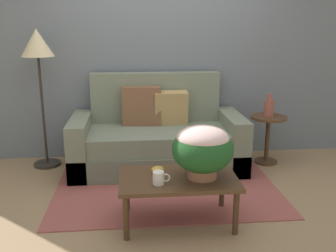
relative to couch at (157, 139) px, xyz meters
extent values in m
plane|color=#997A56|center=(0.05, -0.74, -0.33)|extent=(14.00, 14.00, 0.00)
cube|color=slate|center=(0.05, 0.49, 1.11)|extent=(6.40, 0.12, 2.89)
cube|color=#994C47|center=(0.05, -0.55, -0.33)|extent=(2.24, 1.74, 0.01)
cube|color=#626B59|center=(0.00, -0.07, -0.20)|extent=(1.94, 0.91, 0.26)
cube|color=slate|center=(0.00, -0.09, 0.04)|extent=(1.54, 0.82, 0.21)
cube|color=slate|center=(0.00, 0.31, 0.32)|extent=(1.54, 0.16, 0.83)
cube|color=slate|center=(-0.87, -0.07, -0.02)|extent=(0.20, 0.91, 0.62)
cube|color=slate|center=(0.87, -0.07, -0.02)|extent=(0.20, 0.91, 0.62)
cube|color=brown|center=(-0.17, 0.15, 0.37)|extent=(0.46, 0.20, 0.45)
cube|color=tan|center=(0.17, 0.14, 0.34)|extent=(0.40, 0.22, 0.41)
cylinder|color=#442D1B|center=(-0.35, -1.57, -0.14)|extent=(0.05, 0.05, 0.37)
cylinder|color=#442D1B|center=(0.52, -1.57, -0.14)|extent=(0.05, 0.05, 0.37)
cylinder|color=#442D1B|center=(-0.35, -1.10, -0.14)|extent=(0.05, 0.05, 0.37)
cylinder|color=#442D1B|center=(0.52, -1.10, -0.14)|extent=(0.05, 0.05, 0.37)
cube|color=#4C331E|center=(0.08, -1.33, 0.06)|extent=(0.97, 0.59, 0.03)
cylinder|color=#4C331E|center=(1.32, -0.01, -0.32)|extent=(0.27, 0.27, 0.03)
cylinder|color=#4C331E|center=(1.32, -0.01, -0.04)|extent=(0.05, 0.05, 0.52)
cylinder|color=#4C331E|center=(1.32, -0.01, 0.23)|extent=(0.42, 0.42, 0.03)
cylinder|color=#2D2823|center=(-1.31, 0.15, -0.32)|extent=(0.31, 0.31, 0.03)
cylinder|color=#2D2823|center=(-1.31, 0.15, 0.32)|extent=(0.03, 0.03, 1.25)
cone|color=beige|center=(-1.31, 0.15, 1.10)|extent=(0.36, 0.36, 0.30)
cylinder|color=#A36B4C|center=(0.28, -1.36, 0.14)|extent=(0.24, 0.24, 0.12)
ellipsoid|color=#1E5123|center=(0.28, -1.36, 0.32)|extent=(0.50, 0.50, 0.37)
ellipsoid|color=beige|center=(0.28, -1.36, 0.41)|extent=(0.43, 0.43, 0.20)
cylinder|color=white|center=(-0.09, -1.46, 0.13)|extent=(0.09, 0.09, 0.10)
torus|color=white|center=(-0.03, -1.46, 0.13)|extent=(0.07, 0.01, 0.07)
cylinder|color=gold|center=(-0.08, -1.23, 0.09)|extent=(0.05, 0.05, 0.02)
ellipsoid|color=gold|center=(-0.08, -1.23, 0.11)|extent=(0.11, 0.11, 0.05)
cylinder|color=#934C42|center=(1.31, -0.01, 0.35)|extent=(0.11, 0.11, 0.20)
cylinder|color=#934C42|center=(1.31, -0.01, 0.48)|extent=(0.05, 0.05, 0.07)
camera|label=1|loc=(-0.28, -4.26, 1.31)|focal=41.01mm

